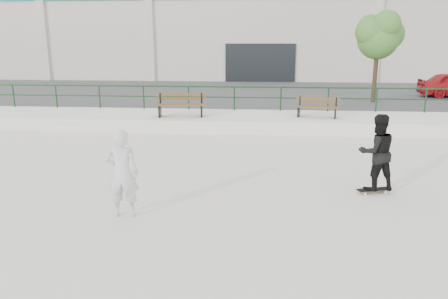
# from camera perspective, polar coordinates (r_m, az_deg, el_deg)

# --- Properties ---
(ground) EXTENTS (120.00, 120.00, 0.00)m
(ground) POSITION_cam_1_polar(r_m,az_deg,el_deg) (8.72, 3.29, -9.38)
(ground) COLOR beige
(ground) RESTS_ON ground
(ledge) EXTENTS (30.00, 3.00, 0.50)m
(ledge) POSITION_cam_1_polar(r_m,az_deg,el_deg) (17.79, 4.29, 3.68)
(ledge) COLOR beige
(ledge) RESTS_ON ground
(parking_strip) EXTENTS (60.00, 14.00, 0.50)m
(parking_strip) POSITION_cam_1_polar(r_m,az_deg,el_deg) (26.19, 4.57, 7.06)
(parking_strip) COLOR #3D3D3D
(parking_strip) RESTS_ON ground
(railing) EXTENTS (28.00, 0.06, 1.03)m
(railing) POSITION_cam_1_polar(r_m,az_deg,el_deg) (18.93, 4.40, 7.35)
(railing) COLOR #14381B
(railing) RESTS_ON ledge
(commercial_building) EXTENTS (44.20, 16.33, 8.00)m
(commercial_building) POSITION_cam_1_polar(r_m,az_deg,el_deg) (40.00, 4.92, 15.71)
(commercial_building) COLOR silver
(commercial_building) RESTS_ON ground
(bench_left) EXTENTS (2.03, 0.79, 0.91)m
(bench_left) POSITION_cam_1_polar(r_m,az_deg,el_deg) (17.46, -5.67, 5.79)
(bench_left) COLOR brown
(bench_left) RESTS_ON ledge
(bench_right) EXTENTS (1.76, 0.83, 0.78)m
(bench_right) POSITION_cam_1_polar(r_m,az_deg,el_deg) (17.60, 12.08, 5.40)
(bench_right) COLOR brown
(bench_right) RESTS_ON ledge
(tree) EXTENTS (2.42, 2.15, 4.30)m
(tree) POSITION_cam_1_polar(r_m,az_deg,el_deg) (22.55, 19.60, 14.02)
(tree) COLOR #3C2A1E
(tree) RESTS_ON parking_strip
(skateboard) EXTENTS (0.80, 0.42, 0.09)m
(skateboard) POSITION_cam_1_polar(r_m,az_deg,el_deg) (10.81, 18.94, -5.01)
(skateboard) COLOR black
(skateboard) RESTS_ON ground
(standing_skater) EXTENTS (0.99, 0.84, 1.77)m
(standing_skater) POSITION_cam_1_polar(r_m,az_deg,el_deg) (10.55, 19.33, -0.35)
(standing_skater) COLOR black
(standing_skater) RESTS_ON skateboard
(seated_skater) EXTENTS (0.69, 0.48, 1.81)m
(seated_skater) POSITION_cam_1_polar(r_m,az_deg,el_deg) (8.90, -13.16, -3.04)
(seated_skater) COLOR silver
(seated_skater) RESTS_ON ground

